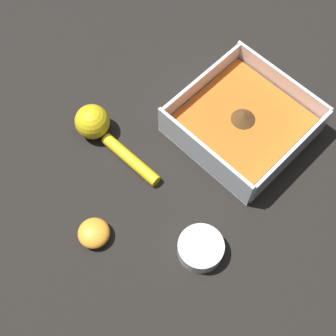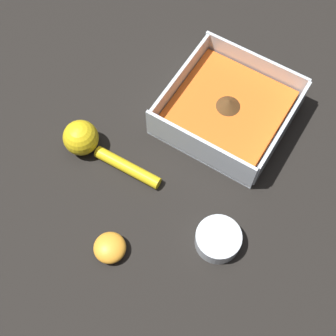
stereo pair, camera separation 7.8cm
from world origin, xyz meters
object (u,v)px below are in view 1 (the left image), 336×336
object	(u,v)px
lemon_half	(94,233)
square_dish	(243,125)
spice_bowl	(200,249)
lemon_squeezer	(99,129)

from	to	relation	value
lemon_half	square_dish	bearing A→B (deg)	82.99
spice_bowl	lemon_half	distance (m)	0.17
square_dish	spice_bowl	xyz separation A→B (m)	(0.10, -0.22, -0.01)
square_dish	lemon_half	world-z (taller)	square_dish
square_dish	lemon_squeezer	bearing A→B (deg)	-132.71
lemon_squeezer	spice_bowl	bearing A→B (deg)	172.11
spice_bowl	lemon_half	world-z (taller)	spice_bowl
square_dish	spice_bowl	world-z (taller)	square_dish
lemon_half	spice_bowl	bearing A→B (deg)	36.30
square_dish	lemon_half	distance (m)	0.32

